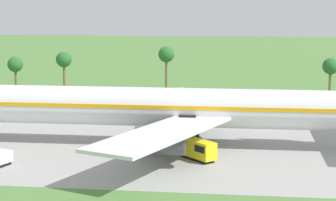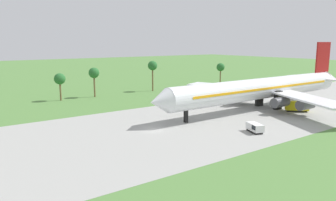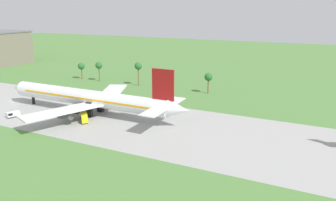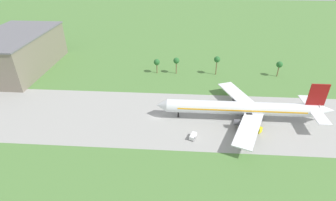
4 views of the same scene
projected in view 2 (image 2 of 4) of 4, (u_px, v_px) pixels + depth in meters
ground_plane at (153, 130)px, 70.71m from camera, size 600.00×600.00×0.00m
taxiway_strip at (153, 130)px, 70.71m from camera, size 320.00×44.00×0.02m
jet_airliner at (265, 88)px, 92.77m from camera, size 76.82×54.17×18.66m
baggage_tug at (255, 128)px, 68.55m from camera, size 3.30×4.66×1.90m
catering_van at (298, 106)px, 89.03m from camera, size 5.57×5.75×2.77m
palm_tree_row at (140, 71)px, 121.62m from camera, size 75.25×3.60×11.56m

